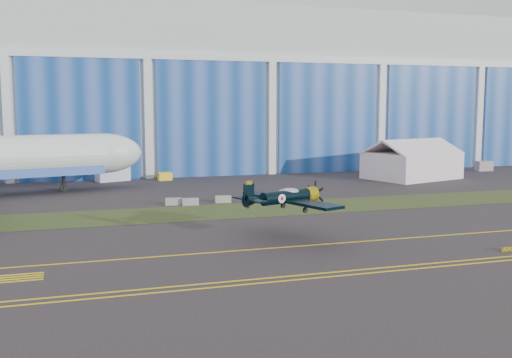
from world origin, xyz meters
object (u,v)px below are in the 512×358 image
object	(u,v)px
warbird	(286,197)
tug	(165,176)
shipping_container	(113,174)
tent	(412,159)

from	to	relation	value
warbird	tug	distance (m)	48.07
warbird	shipping_container	distance (m)	50.75
shipping_container	tug	xyz separation A→B (m)	(8.31, -1.43, -0.51)
warbird	shipping_container	xyz separation A→B (m)	(-11.98, 49.24, -2.79)
warbird	tug	xyz separation A→B (m)	(-3.67, 47.81, -3.29)
tent	shipping_container	size ratio (longest dim) A/B	3.18
warbird	tent	xyz separation A→B (m)	(36.65, 37.69, -0.57)
shipping_container	tug	world-z (taller)	shipping_container
tug	tent	bearing A→B (deg)	-19.92
tent	tug	distance (m)	41.66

